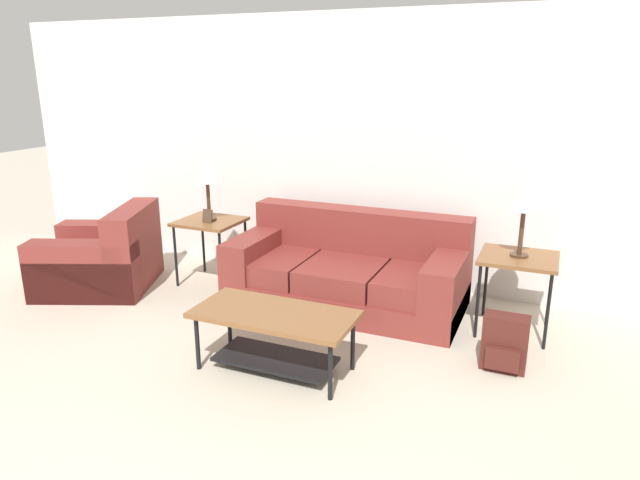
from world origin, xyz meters
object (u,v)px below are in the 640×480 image
Objects in this scene: coffee_table at (275,327)px; backpack at (505,344)px; table_lamp_left at (207,173)px; table_lamp_right at (525,198)px; armchair at (102,259)px; side_table_right at (518,264)px; side_table_left at (210,226)px; couch at (348,273)px.

backpack is (1.50, 0.65, -0.13)m from coffee_table.
table_lamp_right is (2.90, 0.00, 0.00)m from table_lamp_left.
armchair reaches higher than coffee_table.
table_lamp_left is at bearing 136.60° from coffee_table.
side_table_right is at bearing 7.84° from armchair.
table_lamp_left is 1.00× the size of table_lamp_right.
table_lamp_right is (3.82, 0.53, 0.84)m from armchair.
backpack is (0.00, -0.68, -0.92)m from table_lamp_right.
armchair is 2.45m from coffee_table.
armchair is at bearing 161.02° from coffee_table.
side_table_right is 0.53m from table_lamp_right.
side_table_left reaches higher than coffee_table.
coffee_table is 2.79× the size of backpack.
coffee_table is at bearing -138.63° from side_table_right.
table_lamp_right is at bearing 0.00° from table_lamp_left.
side_table_right is at bearing -0.99° from couch.
couch reaches higher than coffee_table.
side_table_left is at bearing 166.86° from backpack.
coffee_table is 1.90× the size of table_lamp_left.
side_table_left is 1.00× the size of side_table_right.
couch is at bearing 87.80° from coffee_table.
table_lamp_right is (2.90, 0.00, 0.53)m from side_table_left.
side_table_left is at bearing 180.00° from table_lamp_left.
side_table_left is 1.08× the size of table_lamp_left.
side_table_right is at bearing 0.00° from table_lamp_right.
couch is 5.11× the size of backpack.
table_lamp_left reaches higher than couch.
table_lamp_left is at bearing -179.01° from couch.
backpack is at bearing 23.25° from coffee_table.
backpack is at bearing -25.84° from couch.
couch is at bearing 0.99° from side_table_left.
coffee_table reaches higher than backpack.
coffee_table is at bearing -18.98° from armchair.
couch is 3.22× the size of side_table_left.
table_lamp_left reaches higher than side_table_right.
side_table_left is at bearing 29.80° from armchair.
couch is at bearing 154.16° from backpack.
coffee_table is (-0.05, -1.35, 0.04)m from couch.
table_lamp_right reaches higher than coffee_table.
coffee_table is 1.76× the size of side_table_left.
couch is 1.67m from table_lamp_right.
backpack is (2.90, -0.68, -0.92)m from table_lamp_left.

